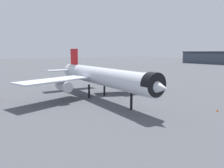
# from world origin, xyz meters

# --- Properties ---
(ground) EXTENTS (900.00, 900.00, 0.00)m
(ground) POSITION_xyz_m (0.00, 0.00, 0.00)
(ground) COLOR #4C4F54
(airliner_near_gate) EXTENTS (55.26, 50.40, 15.75)m
(airliner_near_gate) POSITION_xyz_m (0.37, -1.17, 6.94)
(airliner_near_gate) COLOR silver
(airliner_near_gate) RESTS_ON ground
(traffic_cone_near_nose) EXTENTS (0.53, 0.53, 0.66)m
(traffic_cone_near_nose) POSITION_xyz_m (30.12, 14.03, 0.33)
(traffic_cone_near_nose) COLOR #F2600C
(traffic_cone_near_nose) RESTS_ON ground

